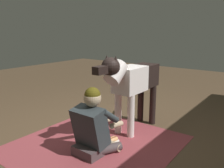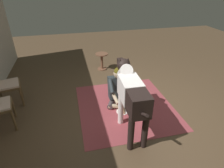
% 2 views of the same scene
% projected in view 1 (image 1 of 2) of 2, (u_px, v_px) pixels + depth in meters
% --- Properties ---
extents(ground_plane, '(13.25, 13.25, 0.00)m').
position_uv_depth(ground_plane, '(99.00, 135.00, 3.47)').
color(ground_plane, brown).
extents(area_rug, '(2.04, 1.95, 0.01)m').
position_uv_depth(area_rug, '(96.00, 144.00, 3.18)').
color(area_rug, '#923B41').
rests_on(area_rug, ground).
extents(person_sitting_on_floor, '(0.68, 0.58, 0.84)m').
position_uv_depth(person_sitting_on_floor, '(93.00, 127.00, 2.90)').
color(person_sitting_on_floor, '#4A3D3F').
rests_on(person_sitting_on_floor, ground).
extents(large_dog, '(1.50, 0.34, 1.18)m').
position_uv_depth(large_dog, '(132.00, 81.00, 3.45)').
color(large_dog, white).
rests_on(large_dog, ground).
extents(hot_dog_on_plate, '(0.24, 0.24, 0.06)m').
position_uv_depth(hot_dog_on_plate, '(111.00, 140.00, 3.24)').
color(hot_dog_on_plate, white).
rests_on(hot_dog_on_plate, ground).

